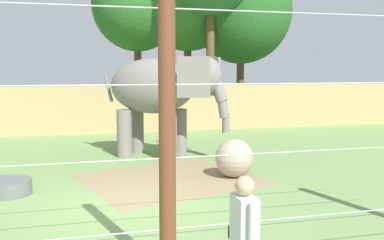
{
  "coord_description": "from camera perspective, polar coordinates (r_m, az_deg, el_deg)",
  "views": [
    {
      "loc": [
        -1.08,
        -9.23,
        2.83
      ],
      "look_at": [
        2.24,
        3.26,
        1.4
      ],
      "focal_mm": 42.58,
      "sensor_mm": 36.0,
      "label": 1
    }
  ],
  "objects": [
    {
      "name": "ground_plane",
      "position": [
        9.72,
        -7.97,
        -10.69
      ],
      "size": [
        120.0,
        120.0,
        0.0
      ],
      "primitive_type": "plane",
      "color": "#759956"
    },
    {
      "name": "dirt_patch",
      "position": [
        11.95,
        -2.93,
        -7.39
      ],
      "size": [
        5.15,
        4.91,
        0.01
      ],
      "primitive_type": "cube",
      "rotation": [
        0.0,
        0.0,
        0.29
      ],
      "color": "#937F5B",
      "rests_on": "ground"
    },
    {
      "name": "embankment_wall",
      "position": [
        21.36,
        -11.93,
        1.45
      ],
      "size": [
        36.0,
        1.8,
        2.13
      ],
      "primitive_type": "cube",
      "color": "tan",
      "rests_on": "ground"
    },
    {
      "name": "elephant",
      "position": [
        14.67,
        -3.88,
        3.66
      ],
      "size": [
        3.89,
        3.33,
        3.25
      ],
      "color": "gray",
      "rests_on": "ground"
    },
    {
      "name": "enrichment_ball",
      "position": [
        12.1,
        5.33,
        -4.78
      ],
      "size": [
        1.02,
        1.02,
        1.02
      ],
      "primitive_type": "sphere",
      "color": "tan",
      "rests_on": "ground"
    },
    {
      "name": "cable_fence",
      "position": [
        6.03,
        -3.95,
        -2.66
      ],
      "size": [
        11.27,
        0.23,
        3.77
      ],
      "color": "brown",
      "rests_on": "ground"
    },
    {
      "name": "water_tub",
      "position": [
        11.26,
        -22.18,
        -7.77
      ],
      "size": [
        1.1,
        1.1,
        0.35
      ],
      "color": "slate",
      "rests_on": "ground"
    },
    {
      "name": "tree_left_of_centre",
      "position": [
        28.01,
        -6.89,
        14.22
      ],
      "size": [
        5.37,
        5.37,
        9.54
      ],
      "color": "brown",
      "rests_on": "ground"
    },
    {
      "name": "tree_far_right",
      "position": [
        27.45,
        6.16,
        13.48
      ],
      "size": [
        5.91,
        5.91,
        9.39
      ],
      "color": "brown",
      "rests_on": "ground"
    }
  ]
}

